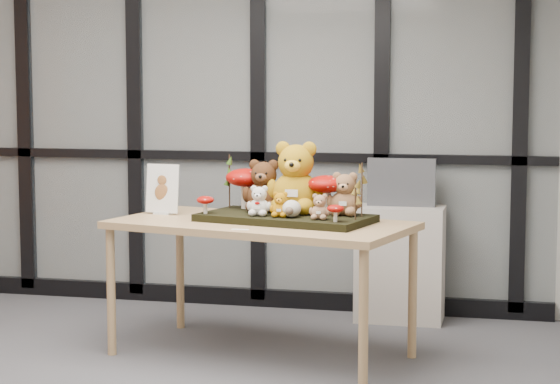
% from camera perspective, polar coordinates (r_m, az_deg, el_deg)
% --- Properties ---
extents(room_shell, '(5.00, 5.00, 5.00)m').
position_cam_1_polar(room_shell, '(4.80, -14.07, 7.52)').
color(room_shell, beige).
rests_on(room_shell, floor).
extents(glass_partition, '(4.90, 0.06, 2.78)m').
position_cam_1_polar(glass_partition, '(7.08, -4.76, 5.05)').
color(glass_partition, '#2D383F').
rests_on(glass_partition, floor).
extents(display_table, '(1.80, 1.19, 0.77)m').
position_cam_1_polar(display_table, '(5.71, -1.08, -2.33)').
color(display_table, tan).
rests_on(display_table, floor).
extents(diorama_tray, '(1.04, 0.69, 0.04)m').
position_cam_1_polar(diorama_tray, '(5.69, 0.31, -1.48)').
color(diorama_tray, black).
rests_on(diorama_tray, display_table).
extents(bear_pooh_yellow, '(0.40, 0.38, 0.45)m').
position_cam_1_polar(bear_pooh_yellow, '(5.75, 0.91, 1.05)').
color(bear_pooh_yellow, '#AF7F11').
rests_on(bear_pooh_yellow, diorama_tray).
extents(bear_brown_medium, '(0.30, 0.28, 0.33)m').
position_cam_1_polar(bear_brown_medium, '(5.82, -0.91, 0.52)').
color(bear_brown_medium, '#422411').
rests_on(bear_brown_medium, diorama_tray).
extents(bear_tan_back, '(0.24, 0.23, 0.26)m').
position_cam_1_polar(bear_tan_back, '(5.65, 3.67, 0.02)').
color(bear_tan_back, brown).
rests_on(bear_tan_back, diorama_tray).
extents(bear_small_yellow, '(0.14, 0.13, 0.15)m').
position_cam_1_polar(bear_small_yellow, '(5.57, 0.03, -0.63)').
color(bear_small_yellow, '#B77308').
rests_on(bear_small_yellow, diorama_tray).
extents(bear_white_bow, '(0.17, 0.16, 0.19)m').
position_cam_1_polar(bear_white_bow, '(5.63, -1.17, -0.40)').
color(bear_white_bow, silver).
rests_on(bear_white_bow, diorama_tray).
extents(bear_beige_small, '(0.14, 0.13, 0.15)m').
position_cam_1_polar(bear_beige_small, '(5.48, 2.26, -0.75)').
color(bear_beige_small, '#A17654').
rests_on(bear_beige_small, diorama_tray).
extents(plush_cream_hedgehog, '(0.10, 0.09, 0.11)m').
position_cam_1_polar(plush_cream_hedgehog, '(5.56, 0.65, -0.90)').
color(plush_cream_hedgehog, beige).
rests_on(plush_cream_hedgehog, diorama_tray).
extents(mushroom_back_left, '(0.23, 0.23, 0.26)m').
position_cam_1_polar(mushroom_back_left, '(5.95, -1.95, 0.31)').
color(mushroom_back_left, '#8E0904').
rests_on(mushroom_back_left, diorama_tray).
extents(mushroom_back_right, '(0.22, 0.22, 0.24)m').
position_cam_1_polar(mushroom_back_right, '(5.70, 2.64, -0.04)').
color(mushroom_back_right, '#8E0904').
rests_on(mushroom_back_right, diorama_tray).
extents(mushroom_front_left, '(0.10, 0.10, 0.11)m').
position_cam_1_polar(mushroom_front_left, '(5.74, -4.22, -0.67)').
color(mushroom_front_left, '#8E0904').
rests_on(mushroom_front_left, diorama_tray).
extents(mushroom_front_right, '(0.09, 0.09, 0.10)m').
position_cam_1_polar(mushroom_front_right, '(5.39, 3.14, -1.15)').
color(mushroom_front_right, '#8E0904').
rests_on(mushroom_front_right, diorama_tray).
extents(sprig_green_far_left, '(0.05, 0.05, 0.32)m').
position_cam_1_polar(sprig_green_far_left, '(5.99, -2.86, 0.61)').
color(sprig_green_far_left, '#1C3C0D').
rests_on(sprig_green_far_left, diorama_tray).
extents(sprig_green_mid_left, '(0.05, 0.05, 0.22)m').
position_cam_1_polar(sprig_green_mid_left, '(5.97, -1.43, 0.13)').
color(sprig_green_mid_left, '#1C3C0D').
rests_on(sprig_green_mid_left, diorama_tray).
extents(sprig_dry_far_right, '(0.05, 0.05, 0.30)m').
position_cam_1_polar(sprig_dry_far_right, '(5.59, 4.63, 0.13)').
color(sprig_dry_far_right, brown).
rests_on(sprig_dry_far_right, diorama_tray).
extents(sprig_dry_mid_right, '(0.05, 0.05, 0.22)m').
position_cam_1_polar(sprig_dry_mid_right, '(5.48, 4.27, -0.41)').
color(sprig_dry_mid_right, brown).
rests_on(sprig_dry_mid_right, diorama_tray).
extents(sprig_green_centre, '(0.05, 0.05, 0.21)m').
position_cam_1_polar(sprig_green_centre, '(5.89, 0.24, 0.01)').
color(sprig_green_centre, '#1C3C0D').
rests_on(sprig_green_centre, diorama_tray).
extents(sign_holder, '(0.21, 0.07, 0.30)m').
position_cam_1_polar(sign_holder, '(6.04, -6.63, 0.05)').
color(sign_holder, silver).
rests_on(sign_holder, display_table).
extents(label_card, '(0.09, 0.03, 0.00)m').
position_cam_1_polar(label_card, '(5.39, -2.26, -2.12)').
color(label_card, white).
rests_on(label_card, display_table).
extents(cabinet, '(0.56, 0.33, 0.75)m').
position_cam_1_polar(cabinet, '(6.67, 6.77, -4.03)').
color(cabinet, '#B1A89D').
rests_on(cabinet, floor).
extents(monitor, '(0.44, 0.05, 0.31)m').
position_cam_1_polar(monitor, '(6.62, 6.85, 0.54)').
color(monitor, '#494B50').
rests_on(monitor, cabinet).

